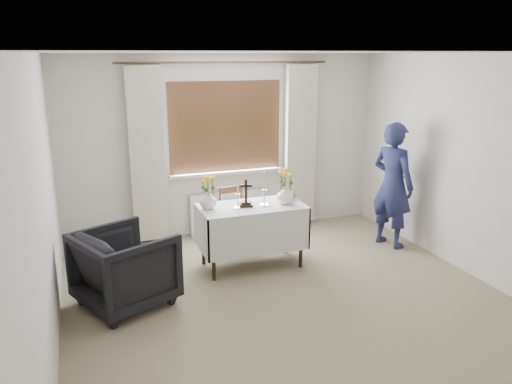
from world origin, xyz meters
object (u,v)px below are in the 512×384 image
wooden_chair (236,218)px  wooden_cross (246,193)px  flower_vase_left (208,200)px  altar_table (252,236)px  armchair (125,268)px  flower_vase_right (285,195)px  person (393,185)px

wooden_chair → wooden_cross: bearing=-106.8°
wooden_cross → flower_vase_left: wooden_cross is taller
altar_table → wooden_chair: bearing=88.7°
altar_table → armchair: armchair is taller
armchair → wooden_cross: (1.45, 0.46, 0.53)m
wooden_chair → flower_vase_right: (0.39, -0.71, 0.47)m
wooden_cross → flower_vase_right: size_ratio=1.53×
wooden_cross → flower_vase_left: bearing=-172.6°
altar_table → wooden_cross: size_ratio=3.72×
altar_table → wooden_cross: 0.55m
wooden_chair → armchair: (-1.54, -1.12, -0.01)m
wooden_chair → person: (1.96, -0.62, 0.43)m
armchair → flower_vase_right: bearing=-102.5°
altar_table → person: size_ratio=0.75×
wooden_chair → armchair: wooden_chair is taller
altar_table → flower_vase_left: size_ratio=5.92×
armchair → person: bearing=-106.6°
altar_table → flower_vase_left: bearing=173.1°
person → flower_vase_right: (-1.57, -0.08, 0.04)m
flower_vase_left → wooden_cross: bearing=-8.6°
altar_table → flower_vase_left: (-0.51, 0.06, 0.49)m
armchair → flower_vase_left: bearing=-87.1°
altar_table → wooden_cross: wooden_cross is taller
flower_vase_right → altar_table: bearing=172.7°
wooden_chair → armchair: 1.90m
flower_vase_left → flower_vase_right: bearing=-7.1°
altar_table → wooden_cross: (-0.07, -0.00, 0.55)m
flower_vase_right → person: bearing=3.0°
armchair → person: (3.49, 0.50, 0.43)m
armchair → flower_vase_right: (1.93, 0.42, 0.47)m
altar_table → person: bearing=0.9°
wooden_cross → wooden_chair: bearing=98.5°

